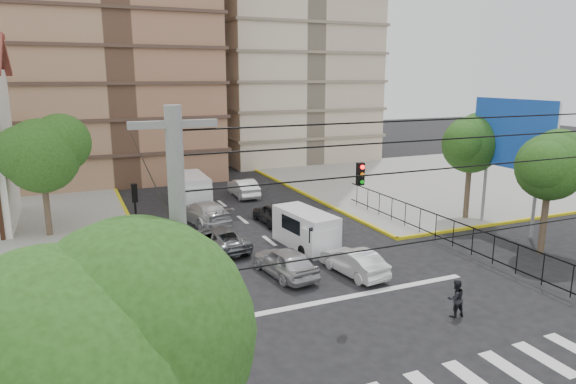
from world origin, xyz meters
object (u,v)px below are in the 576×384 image
van_right_lane (307,231)px  pedestrian_crosswalk (456,298)px  van_left_lane (193,191)px  car_silver_front_left (285,262)px  car_white_front_right (354,262)px  traffic_light_nw (136,213)px

van_right_lane → pedestrian_crosswalk: van_right_lane is taller
van_left_lane → car_silver_front_left: bearing=-85.3°
car_silver_front_left → car_white_front_right: car_silver_front_left is taller
van_right_lane → car_silver_front_left: van_right_lane is taller
van_left_lane → pedestrian_crosswalk: 23.30m
van_right_lane → car_white_front_right: 4.56m
pedestrian_crosswalk → van_left_lane: bearing=-72.3°
van_left_lane → car_white_front_right: bearing=-75.1°
pedestrian_crosswalk → car_silver_front_left: bearing=-51.4°
van_right_lane → van_left_lane: van_left_lane is taller
car_silver_front_left → van_right_lane: bearing=-138.1°
van_right_lane → van_left_lane: 13.05m
car_white_front_right → van_right_lane: bearing=-93.1°
traffic_light_nw → pedestrian_crosswalk: (11.16, -9.96, -2.33)m
van_left_lane → pedestrian_crosswalk: (5.45, -22.65, -0.31)m
car_silver_front_left → pedestrian_crosswalk: bearing=116.5°
van_left_lane → car_white_front_right: 17.54m
car_white_front_right → traffic_light_nw: bearing=-32.0°
traffic_light_nw → car_white_front_right: traffic_light_nw is taller
traffic_light_nw → car_silver_front_left: (6.51, -3.16, -2.39)m
traffic_light_nw → van_left_lane: bearing=65.8°
traffic_light_nw → pedestrian_crosswalk: traffic_light_nw is taller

